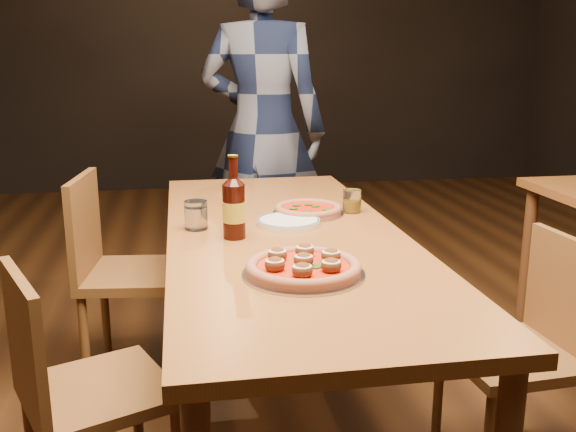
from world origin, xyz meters
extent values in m
plane|color=black|center=(0.00, 0.00, 0.00)|extent=(9.00, 9.00, 0.00)
plane|color=black|center=(0.00, 4.50, 1.50)|extent=(7.00, 0.00, 7.00)
cube|color=brown|center=(0.00, 0.00, 0.73)|extent=(0.80, 2.00, 0.04)
cylinder|color=#522E17|center=(-0.34, 0.94, 0.35)|extent=(0.06, 0.06, 0.71)
cylinder|color=#522E17|center=(0.34, 0.94, 0.35)|extent=(0.06, 0.06, 0.71)
cylinder|color=#522E17|center=(1.36, 0.74, 0.35)|extent=(0.06, 0.06, 0.71)
cylinder|color=#B7B7BF|center=(-0.02, -0.44, 0.75)|extent=(0.34, 0.34, 0.01)
cylinder|color=#AA6847|center=(-0.02, -0.44, 0.76)|extent=(0.32, 0.32, 0.02)
torus|color=#AA6847|center=(-0.02, -0.44, 0.77)|extent=(0.32, 0.32, 0.03)
cylinder|color=#A51E09|center=(-0.02, -0.44, 0.78)|extent=(0.25, 0.25, 0.00)
cylinder|color=#B7B7BF|center=(0.13, 0.24, 0.75)|extent=(0.27, 0.27, 0.01)
cylinder|color=#AA6847|center=(0.13, 0.24, 0.76)|extent=(0.25, 0.25, 0.02)
torus|color=#AA6847|center=(0.13, 0.24, 0.77)|extent=(0.26, 0.26, 0.03)
cylinder|color=#A51E09|center=(0.13, 0.24, 0.77)|extent=(0.20, 0.20, 0.00)
cylinder|color=white|center=(0.03, 0.09, 0.76)|extent=(0.22, 0.22, 0.02)
cylinder|color=black|center=(-0.18, -0.04, 0.84)|extent=(0.07, 0.07, 0.18)
cylinder|color=black|center=(-0.18, -0.04, 0.98)|extent=(0.03, 0.03, 0.09)
cylinder|color=gold|center=(-0.18, -0.04, 0.84)|extent=(0.08, 0.08, 0.07)
cylinder|color=white|center=(-0.30, 0.09, 0.80)|extent=(0.08, 0.08, 0.10)
cylinder|color=#A17512|center=(0.30, 0.24, 0.79)|extent=(0.07, 0.07, 0.09)
imported|color=black|center=(0.10, 1.32, 0.94)|extent=(0.81, 0.68, 1.88)
camera|label=1|loc=(-0.35, -2.09, 1.34)|focal=40.00mm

